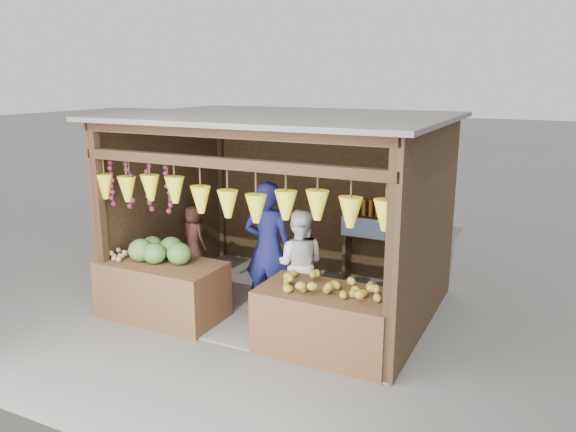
{
  "coord_description": "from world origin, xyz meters",
  "views": [
    {
      "loc": [
        3.38,
        -6.68,
        3.13
      ],
      "look_at": [
        0.12,
        -0.1,
        1.31
      ],
      "focal_mm": 35.0,
      "sensor_mm": 36.0,
      "label": 1
    }
  ],
  "objects_px": {
    "counter_left": "(162,289)",
    "counter_right": "(327,322)",
    "woman_standing": "(299,264)",
    "man_standing": "(268,249)",
    "vendor_seated": "(194,237)"
  },
  "relations": [
    {
      "from": "counter_right",
      "to": "man_standing",
      "type": "distance_m",
      "value": 1.4
    },
    {
      "from": "man_standing",
      "to": "woman_standing",
      "type": "height_order",
      "value": "man_standing"
    },
    {
      "from": "counter_left",
      "to": "vendor_seated",
      "type": "height_order",
      "value": "vendor_seated"
    },
    {
      "from": "counter_right",
      "to": "woman_standing",
      "type": "relative_size",
      "value": 1.08
    },
    {
      "from": "counter_right",
      "to": "woman_standing",
      "type": "xyz_separation_m",
      "value": [
        -0.74,
        0.8,
        0.36
      ]
    },
    {
      "from": "man_standing",
      "to": "vendor_seated",
      "type": "height_order",
      "value": "man_standing"
    },
    {
      "from": "counter_left",
      "to": "counter_right",
      "type": "bearing_deg",
      "value": 0.93
    },
    {
      "from": "vendor_seated",
      "to": "counter_left",
      "type": "bearing_deg",
      "value": 124.32
    },
    {
      "from": "counter_left",
      "to": "woman_standing",
      "type": "relative_size",
      "value": 1.12
    },
    {
      "from": "woman_standing",
      "to": "vendor_seated",
      "type": "distance_m",
      "value": 2.0
    },
    {
      "from": "counter_left",
      "to": "woman_standing",
      "type": "height_order",
      "value": "woman_standing"
    },
    {
      "from": "counter_right",
      "to": "woman_standing",
      "type": "distance_m",
      "value": 1.14
    },
    {
      "from": "counter_left",
      "to": "woman_standing",
      "type": "bearing_deg",
      "value": 27.29
    },
    {
      "from": "counter_left",
      "to": "man_standing",
      "type": "relative_size",
      "value": 0.9
    },
    {
      "from": "counter_left",
      "to": "man_standing",
      "type": "distance_m",
      "value": 1.52
    }
  ]
}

